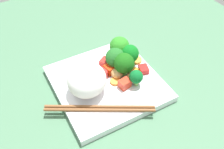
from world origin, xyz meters
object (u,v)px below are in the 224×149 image
object	(u,v)px
chopstick_pair	(100,108)
carrot_slice_1	(136,60)
broccoli_floret_3	(136,77)
square_plate	(107,83)
rice_mound	(87,80)

from	to	relation	value
chopstick_pair	carrot_slice_1	bearing A→B (deg)	60.20
broccoli_floret_3	carrot_slice_1	distance (cm)	8.71
square_plate	rice_mound	world-z (taller)	rice_mound
broccoli_floret_3	chopstick_pair	distance (cm)	11.53
broccoli_floret_3	carrot_slice_1	bearing A→B (deg)	-35.69
chopstick_pair	rice_mound	bearing A→B (deg)	118.97
carrot_slice_1	broccoli_floret_3	bearing A→B (deg)	144.31
chopstick_pair	square_plate	bearing A→B (deg)	80.76
broccoli_floret_3	chopstick_pair	size ratio (longest dim) A/B	0.20
carrot_slice_1	rice_mound	bearing A→B (deg)	100.10
rice_mound	chopstick_pair	world-z (taller)	rice_mound
rice_mound	carrot_slice_1	distance (cm)	16.42
rice_mound	carrot_slice_1	bearing A→B (deg)	-79.90
rice_mound	chopstick_pair	xyz separation A→B (cm)	(-6.24, 0.19, -3.35)
square_plate	rice_mound	size ratio (longest dim) A/B	2.63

